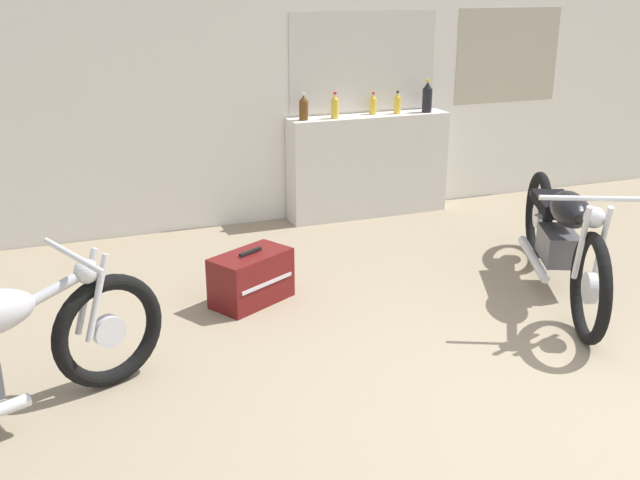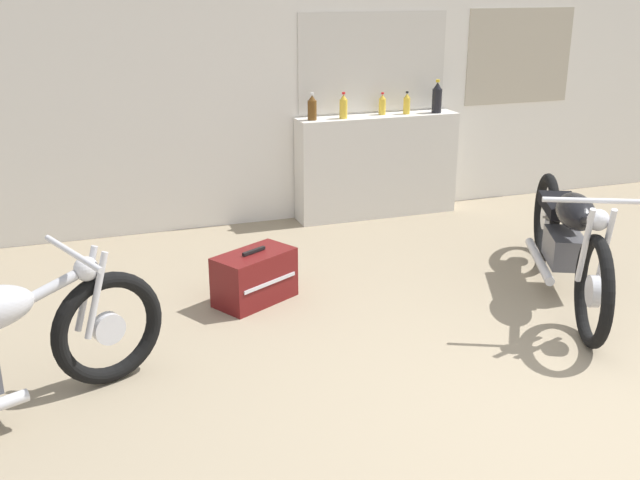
{
  "view_description": "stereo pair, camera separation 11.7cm",
  "coord_description": "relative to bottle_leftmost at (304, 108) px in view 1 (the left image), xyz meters",
  "views": [
    {
      "loc": [
        -2.42,
        -2.55,
        2.09
      ],
      "look_at": [
        -1.0,
        1.18,
        0.7
      ],
      "focal_mm": 42.0,
      "sensor_mm": 36.0,
      "label": 1
    },
    {
      "loc": [
        -2.31,
        -2.59,
        2.09
      ],
      "look_at": [
        -1.0,
        1.18,
        0.7
      ],
      "focal_mm": 42.0,
      "sensor_mm": 36.0,
      "label": 2
    }
  ],
  "objects": [
    {
      "name": "ground_plane",
      "position": [
        0.24,
        -3.57,
        -1.04
      ],
      "size": [
        24.0,
        24.0,
        0.0
      ],
      "primitive_type": "plane",
      "color": "gray"
    },
    {
      "name": "wall_back",
      "position": [
        0.26,
        0.2,
        0.36
      ],
      "size": [
        10.0,
        0.07,
        2.8
      ],
      "color": "silver",
      "rests_on": "ground_plane"
    },
    {
      "name": "sill_counter",
      "position": [
        0.63,
        0.02,
        -0.57
      ],
      "size": [
        1.51,
        0.28,
        0.93
      ],
      "color": "silver",
      "rests_on": "ground_plane"
    },
    {
      "name": "bottle_leftmost",
      "position": [
        0.0,
        0.0,
        0.0
      ],
      "size": [
        0.08,
        0.08,
        0.23
      ],
      "color": "#5B3814",
      "rests_on": "sill_counter"
    },
    {
      "name": "bottle_left_center",
      "position": [
        0.29,
        -0.02,
        -0.0
      ],
      "size": [
        0.07,
        0.07,
        0.23
      ],
      "color": "gold",
      "rests_on": "sill_counter"
    },
    {
      "name": "bottle_center",
      "position": [
        0.69,
        0.06,
        -0.02
      ],
      "size": [
        0.06,
        0.06,
        0.2
      ],
      "color": "gold",
      "rests_on": "sill_counter"
    },
    {
      "name": "bottle_right_center",
      "position": [
        0.91,
        0.01,
        -0.01
      ],
      "size": [
        0.06,
        0.06,
        0.2
      ],
      "color": "gold",
      "rests_on": "sill_counter"
    },
    {
      "name": "bottle_rightmost",
      "position": [
        1.2,
        -0.02,
        0.03
      ],
      "size": [
        0.09,
        0.09,
        0.3
      ],
      "color": "black",
      "rests_on": "sill_counter"
    },
    {
      "name": "motorcycle_black",
      "position": [
        1.11,
        -2.16,
        -0.61
      ],
      "size": [
        1.03,
        1.99,
        0.87
      ],
      "color": "black",
      "rests_on": "ground_plane"
    },
    {
      "name": "hard_case_darkred",
      "position": [
        -0.94,
        -1.55,
        -0.86
      ],
      "size": [
        0.62,
        0.52,
        0.38
      ],
      "color": "maroon",
      "rests_on": "ground_plane"
    }
  ]
}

